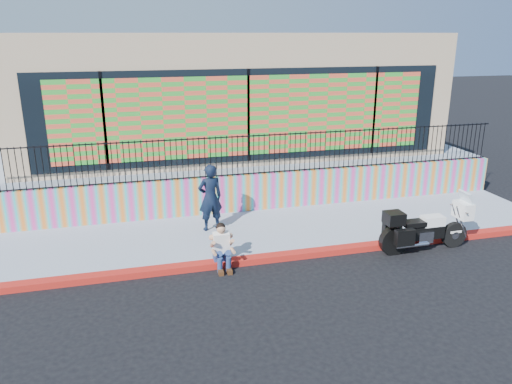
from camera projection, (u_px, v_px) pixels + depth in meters
name	position (u px, v px, depth m)	size (l,w,h in m)	color
ground	(289.00, 258.00, 12.17)	(90.00, 90.00, 0.00)	black
red_curb	(289.00, 256.00, 12.15)	(16.00, 0.30, 0.15)	#AB0C1C
sidewalk	(270.00, 231.00, 13.67)	(16.00, 3.00, 0.15)	gray
mural_wall	(256.00, 192.00, 14.95)	(16.00, 0.20, 1.10)	#E33B96
metal_fence	(256.00, 155.00, 14.60)	(15.80, 0.04, 1.20)	black
elevated_platform	(223.00, 156.00, 19.67)	(16.00, 10.00, 1.25)	gray
storefront_building	(223.00, 89.00, 18.67)	(14.00, 8.06, 4.00)	tan
police_motorcycle	(424.00, 228.00, 12.44)	(2.37, 0.78, 1.48)	black
police_officer	(210.00, 198.00, 13.30)	(0.66, 0.44, 1.82)	black
seated_man	(222.00, 251.00, 11.51)	(0.54, 0.71, 1.06)	navy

